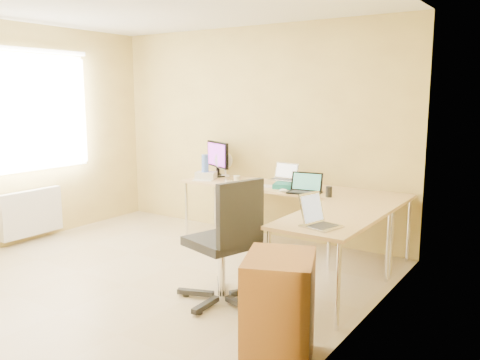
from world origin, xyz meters
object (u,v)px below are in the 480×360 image
Objects in this scene: laptop_black at (305,183)px; desk_return at (333,256)px; desk_fan at (225,165)px; office_chair at (221,245)px; mug at (237,179)px; cabinet at (279,311)px; monitor at (218,159)px; laptop_return at (322,214)px; water_bottle at (205,167)px; laptop_center at (283,172)px; keyboard at (261,185)px; desk_main at (289,218)px.

desk_return is at bearing -58.13° from laptop_black.
office_chair is (1.25, -1.82, -0.38)m from desk_fan.
mug is 0.11× the size of cabinet.
desk_fan is 0.27× the size of office_chair.
monitor reaches higher than laptop_return.
office_chair reaches higher than water_bottle.
office_chair is at bearing -102.98° from laptop_black.
laptop_center reaches higher than cabinet.
keyboard is at bearing -10.03° from mug.
desk_main is at bearing 50.05° from laptop_return.
desk_return is at bearing -43.61° from desk_fan.
mug reaches higher than desk_main.
cabinet is (1.80, -2.16, -0.41)m from mug.
laptop_center is at bearing 10.97° from water_bottle.
laptop_center is 3.55× the size of mug.
desk_fan is (0.09, 0.30, -0.01)m from water_bottle.
laptop_center is 0.31m from keyboard.
mug is at bearing -174.06° from desk_main.
water_bottle is (-1.43, 0.13, 0.05)m from laptop_black.
water_bottle is at bearing -174.76° from desk_main.
water_bottle is (-1.00, -0.19, 0.00)m from laptop_center.
laptop_center is 0.96× the size of laptop_return.
water_bottle is (-0.45, -0.03, 0.11)m from mug.
desk_main is 0.54m from laptop_center.
water_bottle reaches higher than laptop_black.
keyboard is 0.51× the size of cabinet.
laptop_black is at bearing 102.48° from office_chair.
desk_fan is at bearing 152.80° from laptop_black.
mug is at bearing -0.06° from monitor.
desk_main is 2.41× the size of office_chair.
laptop_return is at bearing -50.53° from desk_fan.
mug is at bearing 4.19° from water_bottle.
water_bottle is at bearing 147.69° from office_chair.
laptop_black is (1.43, -0.40, -0.12)m from monitor.
desk_main is 1.64m from office_chair.
laptop_black is at bearing -30.70° from desk_fan.
laptop_center is at bearing 16.32° from mug.
desk_main and desk_return have the same top height.
laptop_center reaches higher than mug.
office_chair is (0.51, -1.48, -0.24)m from keyboard.
office_chair is (0.34, -1.71, -0.38)m from laptop_center.
laptop_center is at bearing 144.84° from desk_main.
laptop_center is at bearing 51.55° from laptop_return.
monitor is at bearing -170.91° from desk_fan.
laptop_center is (-0.13, 0.09, 0.52)m from desk_main.
monitor is 1.70× the size of water_bottle.
cabinet is at bearing -17.80° from office_chair.
laptop_center reaches higher than laptop_black.
keyboard is 1.84m from laptop_return.
laptop_black is 1.43m from office_chair.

